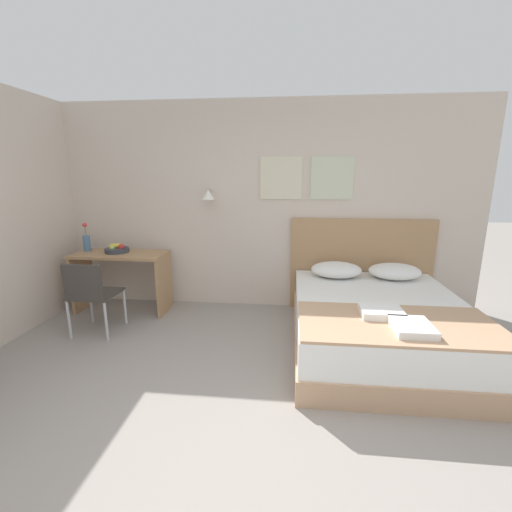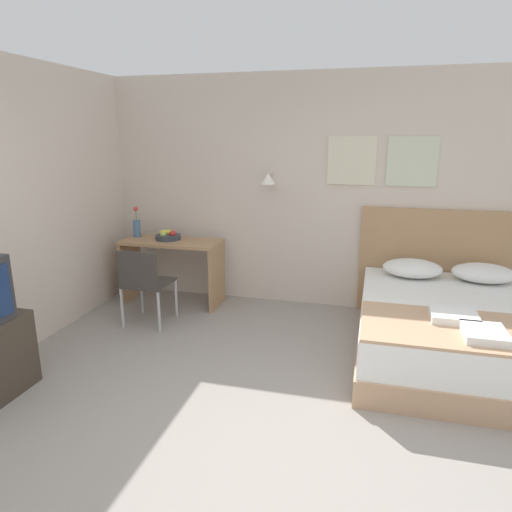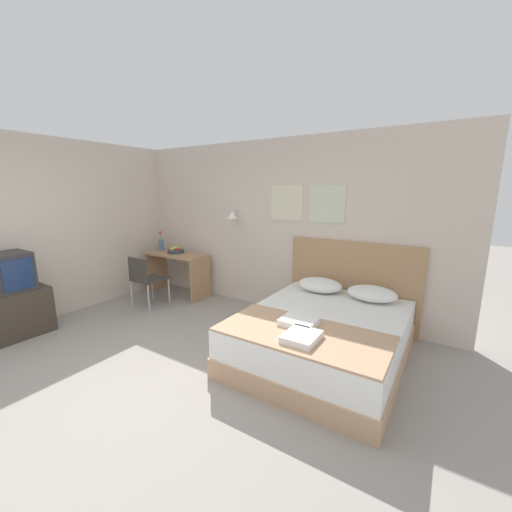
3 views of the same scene
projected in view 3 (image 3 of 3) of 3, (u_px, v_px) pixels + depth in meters
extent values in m
plane|color=gray|center=(116.00, 395.00, 2.95)|extent=(24.00, 24.00, 0.00)
cube|color=beige|center=(268.00, 226.00, 5.00)|extent=(5.75, 0.06, 2.65)
cube|color=beige|center=(287.00, 203.00, 4.71)|extent=(0.52, 0.02, 0.52)
cube|color=beige|center=(327.00, 204.00, 4.38)|extent=(0.52, 0.02, 0.52)
cylinder|color=#B2B2B7|center=(236.00, 211.00, 5.15)|extent=(0.02, 0.16, 0.02)
cone|color=white|center=(232.00, 215.00, 5.09)|extent=(0.17, 0.17, 0.12)
cube|color=tan|center=(322.00, 348.00, 3.59)|extent=(1.68, 2.06, 0.22)
cube|color=white|center=(323.00, 327.00, 3.54)|extent=(1.64, 2.02, 0.31)
cube|color=#A87F56|center=(351.00, 284.00, 4.37)|extent=(1.80, 0.06, 1.20)
ellipsoid|color=white|center=(320.00, 285.00, 4.29)|extent=(0.60, 0.45, 0.18)
ellipsoid|color=white|center=(372.00, 294.00, 3.94)|extent=(0.60, 0.45, 0.18)
cube|color=tan|center=(302.00, 333.00, 3.01)|extent=(1.63, 0.82, 0.02)
cube|color=white|center=(299.00, 322.00, 3.18)|extent=(0.36, 0.28, 0.06)
cube|color=white|center=(302.00, 337.00, 2.85)|extent=(0.30, 0.34, 0.06)
cube|color=#A87F56|center=(176.00, 254.00, 5.66)|extent=(1.16, 0.52, 0.03)
cube|color=#A87F56|center=(157.00, 271.00, 6.04)|extent=(0.04, 0.48, 0.73)
cube|color=#A87F56|center=(200.00, 280.00, 5.45)|extent=(0.04, 0.48, 0.73)
cube|color=#3D3833|center=(150.00, 279.00, 5.20)|extent=(0.46, 0.46, 0.02)
cube|color=#3D3833|center=(138.00, 270.00, 4.98)|extent=(0.43, 0.03, 0.38)
cylinder|color=#B7B7BC|center=(152.00, 287.00, 5.53)|extent=(0.03, 0.03, 0.43)
cylinder|color=#B7B7BC|center=(169.00, 291.00, 5.31)|extent=(0.03, 0.03, 0.43)
cylinder|color=#B7B7BC|center=(132.00, 293.00, 5.18)|extent=(0.03, 0.03, 0.43)
cylinder|color=#B7B7BC|center=(149.00, 298.00, 4.96)|extent=(0.03, 0.03, 0.43)
cylinder|color=#333842|center=(176.00, 251.00, 5.72)|extent=(0.30, 0.30, 0.05)
sphere|color=red|center=(178.00, 249.00, 5.68)|extent=(0.08, 0.08, 0.08)
ellipsoid|color=yellow|center=(176.00, 248.00, 5.76)|extent=(0.19, 0.13, 0.06)
sphere|color=#B2C156|center=(172.00, 249.00, 5.69)|extent=(0.07, 0.07, 0.07)
cylinder|color=#4C7099|center=(161.00, 245.00, 5.95)|extent=(0.09, 0.09, 0.20)
cylinder|color=#3D7538|center=(161.00, 236.00, 5.92)|extent=(0.01, 0.01, 0.14)
sphere|color=#DB3838|center=(160.00, 232.00, 5.90)|extent=(0.06, 0.06, 0.06)
cube|color=#3D3328|center=(17.00, 313.00, 4.11)|extent=(0.49, 0.72, 0.62)
cube|color=#2D2D30|center=(10.00, 272.00, 4.00)|extent=(0.47, 0.42, 0.50)
cube|color=navy|center=(18.00, 274.00, 3.87)|extent=(0.01, 0.34, 0.39)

